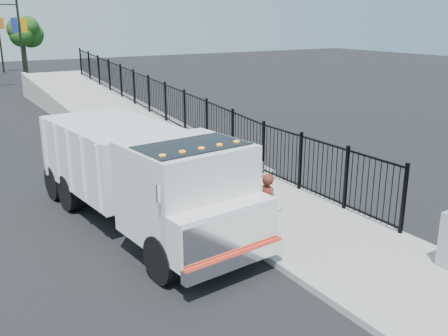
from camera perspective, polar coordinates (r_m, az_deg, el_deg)
ground at (r=12.68m, az=1.82°, el=-8.17°), size 120.00×120.00×0.00m
sidewalk at (r=12.40m, az=14.58°, el=-9.05°), size 3.55×12.00×0.12m
curb at (r=11.21m, az=7.51°, el=-11.43°), size 0.30×12.00×0.16m
ramp at (r=27.49m, az=-12.83°, el=5.17°), size 3.95×24.06×3.19m
iron_fence at (r=24.17m, az=-6.66°, el=6.08°), size 0.10×28.00×1.80m
truck at (r=13.02m, az=-9.25°, el=-0.43°), size 3.40×8.24×2.74m
worker at (r=12.29m, az=5.09°, el=-4.29°), size 0.43×0.62×1.65m
debris at (r=14.32m, az=5.89°, el=-4.52°), size 0.38×0.38×0.10m
light_pole_1 at (r=42.94m, az=-22.72°, el=14.25°), size 3.78×0.22×8.00m
tree_1 at (r=51.05m, az=-22.07°, el=14.02°), size 2.20×2.20×5.10m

